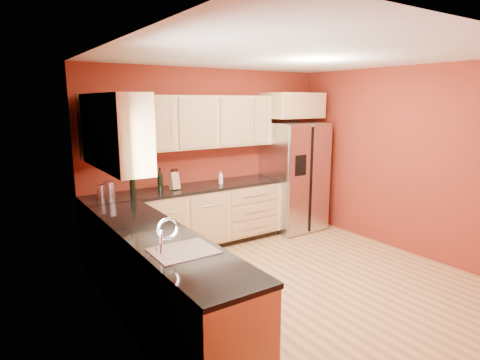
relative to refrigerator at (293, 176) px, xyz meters
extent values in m
plane|color=#A76940|center=(-1.35, -1.62, -0.89)|extent=(4.00, 4.00, 0.00)
plane|color=silver|center=(-1.35, -1.62, 1.71)|extent=(4.00, 4.00, 0.00)
cube|color=maroon|center=(-1.35, 0.38, 0.41)|extent=(4.00, 0.04, 2.60)
cube|color=maroon|center=(-3.35, -1.62, 0.41)|extent=(0.04, 4.00, 2.60)
cube|color=maroon|center=(0.65, -1.62, 0.41)|extent=(0.04, 4.00, 2.60)
cube|color=tan|center=(-1.90, 0.07, -0.45)|extent=(2.90, 0.60, 0.88)
cube|color=tan|center=(-3.05, -1.62, -0.45)|extent=(0.60, 2.80, 0.88)
cube|color=black|center=(-1.90, 0.06, 0.01)|extent=(2.90, 0.62, 0.04)
cube|color=black|center=(-3.04, -1.62, 0.01)|extent=(0.62, 2.80, 0.04)
cube|color=tan|center=(-1.60, 0.21, 0.94)|extent=(2.30, 0.33, 0.75)
cube|color=tan|center=(-3.19, -0.90, 0.94)|extent=(0.33, 1.35, 0.75)
cube|color=tan|center=(-3.02, 0.04, 0.94)|extent=(0.67, 0.67, 0.75)
cube|color=tan|center=(0.00, 0.07, 1.16)|extent=(0.92, 0.60, 0.40)
cube|color=silver|center=(0.00, 0.00, 0.00)|extent=(0.90, 0.75, 1.78)
cube|color=white|center=(-3.33, -2.12, 0.66)|extent=(0.03, 0.90, 1.00)
cylinder|color=silver|center=(-3.02, 0.01, 0.14)|extent=(0.16, 0.16, 0.22)
cylinder|color=silver|center=(-3.11, 0.06, 0.12)|extent=(0.12, 0.12, 0.18)
cube|color=tan|center=(-2.12, 0.07, 0.15)|extent=(0.13, 0.13, 0.24)
cylinder|color=white|center=(-1.39, 0.03, 0.12)|extent=(0.08, 0.08, 0.19)
camera|label=1|loc=(-4.37, -4.95, 1.24)|focal=30.00mm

